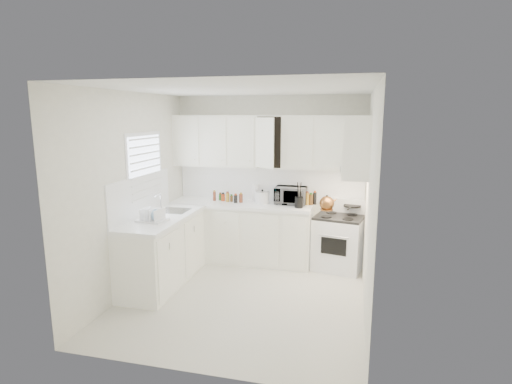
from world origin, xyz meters
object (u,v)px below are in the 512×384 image
(stove, at_px, (339,235))
(rice_cooker, at_px, (262,196))
(microwave, at_px, (291,193))
(dish_rack, at_px, (152,214))
(utensil_crock, at_px, (299,195))
(tea_kettle, at_px, (327,202))

(stove, xyz_separation_m, rice_cooker, (-1.19, 0.05, 0.53))
(microwave, distance_m, dish_rack, 2.16)
(microwave, xyz_separation_m, dish_rack, (-1.58, -1.47, -0.06))
(utensil_crock, xyz_separation_m, dish_rack, (-1.74, -1.22, -0.10))
(dish_rack, bearing_deg, microwave, 50.09)
(tea_kettle, bearing_deg, utensil_crock, 163.56)
(stove, relative_size, dish_rack, 2.95)
(stove, distance_m, rice_cooker, 1.30)
(stove, height_order, microwave, microwave)
(tea_kettle, bearing_deg, rice_cooker, 156.76)
(rice_cooker, xyz_separation_m, dish_rack, (-1.14, -1.40, -0.01))
(microwave, bearing_deg, dish_rack, -136.87)
(tea_kettle, height_order, microwave, microwave)
(rice_cooker, bearing_deg, tea_kettle, -8.36)
(stove, height_order, rice_cooker, rice_cooker)
(tea_kettle, relative_size, rice_cooker, 1.21)
(tea_kettle, bearing_deg, dish_rack, -162.54)
(dish_rack, bearing_deg, utensil_crock, 42.26)
(stove, relative_size, utensil_crock, 2.67)
(tea_kettle, relative_size, dish_rack, 0.74)
(microwave, bearing_deg, tea_kettle, -25.98)
(rice_cooker, xyz_separation_m, utensil_crock, (0.59, -0.17, 0.09))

